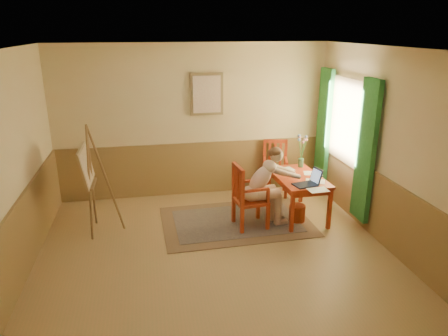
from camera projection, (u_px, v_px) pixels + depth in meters
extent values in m
cube|color=#A4824F|center=(214.00, 251.00, 5.97)|extent=(5.00, 4.50, 0.02)
cube|color=white|center=(212.00, 47.00, 5.06)|extent=(5.00, 4.50, 0.02)
cube|color=#DDBC87|center=(193.00, 121.00, 7.61)|extent=(5.00, 0.02, 2.80)
cube|color=#DDBC87|center=(258.00, 237.00, 3.41)|extent=(5.00, 0.02, 2.80)
cube|color=#DDBC87|center=(11.00, 169.00, 5.06)|extent=(0.02, 4.50, 2.80)
cube|color=#DDBC87|center=(385.00, 148.00, 5.96)|extent=(0.02, 4.50, 2.80)
cube|color=olive|center=(194.00, 168.00, 7.87)|extent=(5.00, 0.04, 1.00)
cube|color=olive|center=(25.00, 234.00, 5.36)|extent=(0.04, 4.50, 1.00)
cube|color=olive|center=(376.00, 205.00, 6.24)|extent=(0.04, 4.50, 1.00)
cube|color=white|center=(348.00, 121.00, 6.93)|extent=(0.02, 1.00, 1.30)
cube|color=olive|center=(347.00, 121.00, 6.92)|extent=(0.03, 1.12, 1.42)
cube|color=#3B9243|center=(366.00, 152.00, 6.28)|extent=(0.08, 0.45, 2.20)
cube|color=#3B9243|center=(324.00, 128.00, 7.74)|extent=(0.08, 0.45, 2.20)
cube|color=olive|center=(207.00, 94.00, 7.45)|extent=(0.60, 0.04, 0.76)
cube|color=beige|center=(207.00, 94.00, 7.43)|extent=(0.50, 0.02, 0.66)
cube|color=#8C7251|center=(236.00, 221.00, 6.83)|extent=(2.44, 1.66, 0.01)
cube|color=#161732|center=(236.00, 221.00, 6.83)|extent=(2.03, 1.25, 0.01)
cube|color=#C14423|center=(298.00, 177.00, 6.82)|extent=(0.76, 1.23, 0.04)
cube|color=#C14423|center=(298.00, 181.00, 6.84)|extent=(0.66, 1.12, 0.10)
cube|color=#C14423|center=(292.00, 213.00, 6.36)|extent=(0.06, 0.06, 0.68)
cube|color=#C14423|center=(329.00, 209.00, 6.49)|extent=(0.06, 0.06, 0.68)
cube|color=#C14423|center=(269.00, 187.00, 7.38)|extent=(0.06, 0.06, 0.68)
cube|color=#C14423|center=(301.00, 184.00, 7.51)|extent=(0.06, 0.06, 0.68)
cube|color=#C14423|center=(251.00, 201.00, 6.53)|extent=(0.53, 0.51, 0.05)
cube|color=#C14423|center=(242.00, 221.00, 6.36)|extent=(0.06, 0.06, 0.42)
cube|color=#C14423|center=(268.00, 218.00, 6.49)|extent=(0.06, 0.06, 0.42)
cube|color=#C14423|center=(234.00, 211.00, 6.73)|extent=(0.06, 0.06, 0.42)
cube|color=#C14423|center=(258.00, 208.00, 6.85)|extent=(0.06, 0.06, 0.42)
cube|color=#C14423|center=(243.00, 188.00, 6.19)|extent=(0.06, 0.06, 0.58)
cube|color=#C14423|center=(234.00, 179.00, 6.56)|extent=(0.06, 0.06, 0.58)
cube|color=#C14423|center=(238.00, 168.00, 6.29)|extent=(0.10, 0.46, 0.06)
cube|color=#C14423|center=(240.00, 187.00, 6.28)|extent=(0.04, 0.05, 0.47)
cube|color=#C14423|center=(238.00, 185.00, 6.38)|extent=(0.04, 0.05, 0.47)
cube|color=#C14423|center=(236.00, 182.00, 6.47)|extent=(0.04, 0.05, 0.47)
cube|color=#C14423|center=(256.00, 190.00, 6.27)|extent=(0.43, 0.09, 0.04)
cube|color=#C14423|center=(268.00, 196.00, 6.36)|extent=(0.05, 0.05, 0.23)
cube|color=#C14423|center=(246.00, 181.00, 6.64)|extent=(0.43, 0.09, 0.04)
cube|color=#C14423|center=(258.00, 187.00, 6.73)|extent=(0.05, 0.05, 0.23)
cube|color=#C14423|center=(275.00, 173.00, 7.82)|extent=(0.56, 0.57, 0.05)
cube|color=#C14423|center=(264.00, 180.00, 8.11)|extent=(0.06, 0.06, 0.42)
cube|color=#C14423|center=(264.00, 188.00, 7.71)|extent=(0.06, 0.06, 0.42)
cube|color=#C14423|center=(284.00, 180.00, 8.08)|extent=(0.06, 0.06, 0.42)
cube|color=#C14423|center=(286.00, 188.00, 7.68)|extent=(0.06, 0.06, 0.42)
cube|color=#C14423|center=(264.00, 154.00, 7.94)|extent=(0.06, 0.06, 0.57)
cube|color=#C14423|center=(286.00, 154.00, 7.91)|extent=(0.06, 0.06, 0.57)
cube|color=#C14423|center=(276.00, 141.00, 7.84)|extent=(0.45, 0.17, 0.06)
cube|color=#C14423|center=(270.00, 155.00, 7.93)|extent=(0.05, 0.04, 0.46)
cube|color=#C14423|center=(275.00, 155.00, 7.93)|extent=(0.05, 0.04, 0.46)
cube|color=#C14423|center=(280.00, 155.00, 7.92)|extent=(0.05, 0.04, 0.46)
cube|color=#C14423|center=(265.00, 160.00, 7.75)|extent=(0.15, 0.42, 0.04)
cube|color=#C14423|center=(265.00, 169.00, 7.60)|extent=(0.05, 0.05, 0.23)
cube|color=#C14423|center=(286.00, 160.00, 7.73)|extent=(0.15, 0.42, 0.04)
cube|color=#C14423|center=(287.00, 169.00, 7.58)|extent=(0.05, 0.05, 0.23)
ellipsoid|color=beige|center=(251.00, 194.00, 6.49)|extent=(0.33, 0.39, 0.23)
cylinder|color=beige|center=(266.00, 195.00, 6.47)|extent=(0.47, 0.21, 0.16)
cylinder|color=beige|center=(261.00, 191.00, 6.64)|extent=(0.47, 0.21, 0.16)
cylinder|color=beige|center=(278.00, 209.00, 6.62)|extent=(0.13, 0.13, 0.52)
cylinder|color=beige|center=(273.00, 204.00, 6.79)|extent=(0.13, 0.13, 0.52)
cube|color=beige|center=(281.00, 222.00, 6.72)|extent=(0.22, 0.12, 0.08)
cube|color=beige|center=(276.00, 218.00, 6.89)|extent=(0.22, 0.12, 0.08)
ellipsoid|color=beige|center=(260.00, 179.00, 6.46)|extent=(0.53, 0.35, 0.54)
ellipsoid|color=beige|center=(270.00, 166.00, 6.44)|extent=(0.24, 0.33, 0.18)
sphere|color=beige|center=(277.00, 155.00, 6.42)|extent=(0.23, 0.23, 0.20)
ellipsoid|color=brown|center=(276.00, 152.00, 6.39)|extent=(0.21, 0.22, 0.15)
sphere|color=brown|center=(271.00, 153.00, 6.37)|extent=(0.12, 0.12, 0.11)
cylinder|color=beige|center=(279.00, 172.00, 6.35)|extent=(0.23, 0.09, 0.15)
cylinder|color=beige|center=(292.00, 175.00, 6.46)|extent=(0.31, 0.18, 0.17)
sphere|color=beige|center=(285.00, 174.00, 6.38)|extent=(0.10, 0.10, 0.09)
sphere|color=beige|center=(299.00, 177.00, 6.54)|extent=(0.08, 0.08, 0.08)
cylinder|color=beige|center=(272.00, 166.00, 6.62)|extent=(0.24, 0.14, 0.15)
cylinder|color=beige|center=(285.00, 170.00, 6.70)|extent=(0.31, 0.11, 0.17)
sphere|color=beige|center=(277.00, 167.00, 6.67)|extent=(0.10, 0.10, 0.09)
sphere|color=beige|center=(293.00, 173.00, 6.72)|extent=(0.08, 0.08, 0.08)
cube|color=#1E2338|center=(305.00, 185.00, 6.41)|extent=(0.39, 0.31, 0.02)
cube|color=#2D3342|center=(305.00, 184.00, 6.41)|extent=(0.34, 0.25, 0.00)
cube|color=#1E2338|center=(316.00, 175.00, 6.45)|extent=(0.12, 0.26, 0.23)
cube|color=#99BFF2|center=(316.00, 176.00, 6.44)|extent=(0.10, 0.21, 0.19)
cube|color=white|center=(318.00, 190.00, 6.22)|extent=(0.31, 0.23, 0.00)
cube|color=white|center=(313.00, 173.00, 6.94)|extent=(0.35, 0.29, 0.00)
cube|color=white|center=(285.00, 169.00, 7.12)|extent=(0.34, 0.27, 0.00)
cube|color=white|center=(315.00, 181.00, 6.58)|extent=(0.36, 0.32, 0.00)
cylinder|color=#3F724C|center=(301.00, 163.00, 7.25)|extent=(0.12, 0.12, 0.15)
cylinder|color=#3F7233|center=(300.00, 148.00, 7.22)|extent=(0.02, 0.13, 0.40)
sphere|color=#728CD8|center=(299.00, 136.00, 7.21)|extent=(0.08, 0.08, 0.06)
cylinder|color=#3F7233|center=(300.00, 149.00, 7.13)|extent=(0.08, 0.07, 0.42)
sphere|color=pink|center=(300.00, 137.00, 7.03)|extent=(0.05, 0.05, 0.04)
cylinder|color=#3F7233|center=(302.00, 151.00, 7.19)|extent=(0.04, 0.04, 0.31)
sphere|color=pink|center=(303.00, 142.00, 7.16)|extent=(0.06, 0.06, 0.05)
cylinder|color=#3F7233|center=(300.00, 150.00, 7.12)|extent=(0.10, 0.10, 0.39)
sphere|color=#728CD8|center=(299.00, 140.00, 7.01)|extent=(0.07, 0.07, 0.05)
cylinder|color=#3F7233|center=(304.00, 150.00, 7.20)|extent=(0.11, 0.05, 0.35)
sphere|color=pink|center=(306.00, 140.00, 7.18)|extent=(0.06, 0.06, 0.05)
cylinder|color=#3F7233|center=(303.00, 150.00, 7.19)|extent=(0.06, 0.03, 0.35)
sphere|color=pink|center=(305.00, 140.00, 7.15)|extent=(0.06, 0.06, 0.05)
cylinder|color=#3F7233|center=(304.00, 148.00, 7.20)|extent=(0.10, 0.07, 0.40)
sphere|color=#728CD8|center=(306.00, 137.00, 7.17)|extent=(0.06, 0.06, 0.05)
cylinder|color=#B34524|center=(297.00, 213.00, 6.81)|extent=(0.32, 0.32, 0.28)
cylinder|color=olive|center=(89.00, 183.00, 6.13)|extent=(0.09, 0.31, 1.71)
cylinder|color=olive|center=(92.00, 177.00, 6.38)|extent=(0.08, 0.32, 1.71)
cylinder|color=olive|center=(106.00, 179.00, 6.29)|extent=(0.45, 0.04, 1.72)
cylinder|color=olive|center=(89.00, 184.00, 6.27)|extent=(0.03, 0.48, 0.03)
cube|color=olive|center=(93.00, 184.00, 6.28)|extent=(0.06, 0.52, 0.03)
cube|color=olive|center=(86.00, 166.00, 6.17)|extent=(0.14, 0.76, 0.57)
cube|color=beige|center=(87.00, 166.00, 6.18)|extent=(0.10, 0.68, 0.49)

